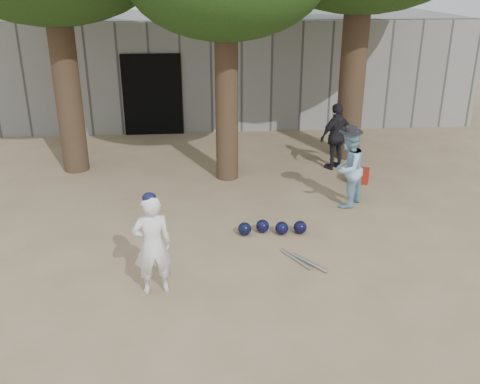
{
  "coord_description": "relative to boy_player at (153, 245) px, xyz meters",
  "views": [
    {
      "loc": [
        -0.08,
        -6.81,
        4.16
      ],
      "look_at": [
        0.6,
        1.0,
        0.95
      ],
      "focal_mm": 40.0,
      "sensor_mm": 36.0,
      "label": 1
    }
  ],
  "objects": [
    {
      "name": "back_building",
      "position": [
        0.71,
        10.61,
        0.77
      ],
      "size": [
        16.0,
        5.24,
        3.0
      ],
      "color": "gray",
      "rests_on": "ground"
    },
    {
      "name": "spectator_blue",
      "position": [
        3.48,
        2.74,
        0.02
      ],
      "size": [
        0.9,
        0.92,
        1.5
      ],
      "primitive_type": "imported",
      "rotation": [
        0.0,
        0.0,
        4.02
      ],
      "color": "#92C4E2",
      "rests_on": "ground"
    },
    {
      "name": "spectator_dark",
      "position": [
        3.8,
        4.85,
        0.02
      ],
      "size": [
        0.96,
        0.73,
        1.52
      ],
      "primitive_type": "imported",
      "rotation": [
        0.0,
        0.0,
        3.61
      ],
      "color": "black",
      "rests_on": "ground"
    },
    {
      "name": "bat_pile",
      "position": [
        2.23,
        0.62,
        -0.71
      ],
      "size": [
        0.61,
        0.76,
        0.06
      ],
      "color": "#B2B2B9",
      "rests_on": "ground"
    },
    {
      "name": "ground",
      "position": [
        0.71,
        0.28,
        -0.73
      ],
      "size": [
        70.0,
        70.0,
        0.0
      ],
      "primitive_type": "plane",
      "color": "#937C5E",
      "rests_on": "ground"
    },
    {
      "name": "helmet_row",
      "position": [
        1.9,
        1.65,
        -0.62
      ],
      "size": [
        1.19,
        0.34,
        0.23
      ],
      "color": "black",
      "rests_on": "ground"
    },
    {
      "name": "boy_player",
      "position": [
        0.0,
        0.0,
        0.0
      ],
      "size": [
        0.59,
        0.45,
        1.47
      ],
      "primitive_type": "imported",
      "rotation": [
        0.0,
        0.0,
        3.33
      ],
      "color": "white",
      "rests_on": "ground"
    },
    {
      "name": "red_bag",
      "position": [
        4.1,
        3.95,
        -0.58
      ],
      "size": [
        0.51,
        0.46,
        0.3
      ],
      "primitive_type": "cube",
      "rotation": [
        0.0,
        0.0,
        -0.4
      ],
      "color": "#9E2D15",
      "rests_on": "ground"
    }
  ]
}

